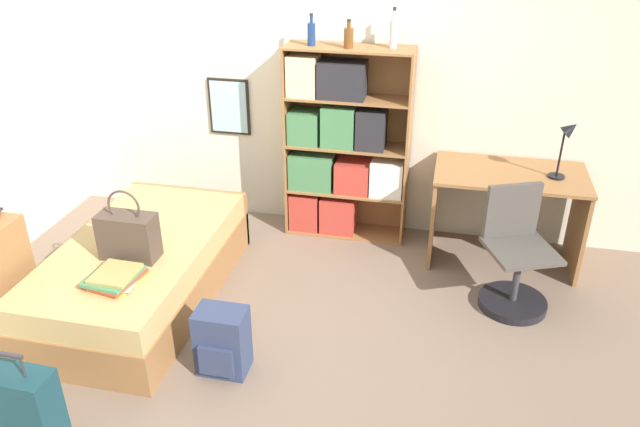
# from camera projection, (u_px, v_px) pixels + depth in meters

# --- Properties ---
(ground_plane) EXTENTS (14.00, 14.00, 0.00)m
(ground_plane) POSITION_uv_depth(u_px,v_px,m) (237.00, 310.00, 4.44)
(ground_plane) COLOR #756051
(wall_back) EXTENTS (10.00, 0.09, 2.60)m
(wall_back) POSITION_uv_depth(u_px,v_px,m) (288.00, 75.00, 5.15)
(wall_back) COLOR beige
(wall_back) RESTS_ON ground_plane
(bed) EXTENTS (1.00, 1.86, 0.47)m
(bed) POSITION_uv_depth(u_px,v_px,m) (142.00, 270.00, 4.49)
(bed) COLOR olive
(bed) RESTS_ON ground_plane
(handbag) EXTENTS (0.38, 0.18, 0.50)m
(handbag) POSITION_uv_depth(u_px,v_px,m) (128.00, 235.00, 4.11)
(handbag) COLOR #47382D
(handbag) RESTS_ON bed
(book_stack_on_bed) EXTENTS (0.34, 0.37, 0.08)m
(book_stack_on_bed) POSITION_uv_depth(u_px,v_px,m) (115.00, 277.00, 3.90)
(book_stack_on_bed) COLOR gold
(book_stack_on_bed) RESTS_ON bed
(suitcase) EXTENTS (0.51, 0.20, 0.66)m
(suitcase) POSITION_uv_depth(u_px,v_px,m) (13.00, 411.00, 3.24)
(suitcase) COLOR #143842
(suitcase) RESTS_ON ground_plane
(bookcase) EXTENTS (1.01, 0.31, 1.60)m
(bookcase) POSITION_uv_depth(u_px,v_px,m) (338.00, 149.00, 5.12)
(bookcase) COLOR olive
(bookcase) RESTS_ON ground_plane
(bottle_green) EXTENTS (0.06, 0.06, 0.24)m
(bottle_green) POSITION_uv_depth(u_px,v_px,m) (311.00, 33.00, 4.72)
(bottle_green) COLOR navy
(bottle_green) RESTS_ON bookcase
(bottle_brown) EXTENTS (0.07, 0.07, 0.21)m
(bottle_brown) POSITION_uv_depth(u_px,v_px,m) (349.00, 37.00, 4.65)
(bottle_brown) COLOR brown
(bottle_brown) RESTS_ON bookcase
(bottle_clear) EXTENTS (0.06, 0.06, 0.30)m
(bottle_clear) POSITION_uv_depth(u_px,v_px,m) (393.00, 32.00, 4.64)
(bottle_clear) COLOR #B7BCC1
(bottle_clear) RESTS_ON bookcase
(desk) EXTENTS (1.14, 0.65, 0.76)m
(desk) POSITION_uv_depth(u_px,v_px,m) (507.00, 201.00, 4.83)
(desk) COLOR olive
(desk) RESTS_ON ground_plane
(desk_lamp) EXTENTS (0.17, 0.12, 0.46)m
(desk_lamp) POSITION_uv_depth(u_px,v_px,m) (568.00, 138.00, 4.49)
(desk_lamp) COLOR black
(desk_lamp) RESTS_ON desk
(desk_chair) EXTENTS (0.57, 0.57, 0.87)m
(desk_chair) POSITION_uv_depth(u_px,v_px,m) (514.00, 270.00, 4.40)
(desk_chair) COLOR black
(desk_chair) RESTS_ON ground_plane
(backpack) EXTENTS (0.31, 0.24, 0.44)m
(backpack) POSITION_uv_depth(u_px,v_px,m) (222.00, 342.00, 3.81)
(backpack) COLOR #2D3856
(backpack) RESTS_ON ground_plane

